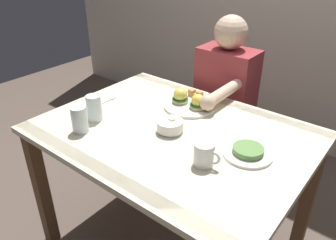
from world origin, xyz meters
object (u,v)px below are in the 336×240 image
eggs_benedict_plate (190,102)px  diner_person (223,99)px  coffee_mug (205,154)px  fork (107,101)px  water_glass_near (80,121)px  side_plate (248,152)px  water_glass_far (94,109)px  dining_table (173,149)px  fruit_bowl (170,126)px

eggs_benedict_plate → diner_person: (-0.01, 0.36, -0.12)m
eggs_benedict_plate → coffee_mug: coffee_mug is taller
eggs_benedict_plate → fork: 0.44m
coffee_mug → fork: size_ratio=0.72×
water_glass_near → diner_person: 0.91m
fork → diner_person: bearing=57.7°
water_glass_near → diner_person: bearing=75.1°
water_glass_near → side_plate: (0.67, 0.30, -0.04)m
coffee_mug → diner_person: size_ratio=0.10×
eggs_benedict_plate → water_glass_far: size_ratio=2.14×
coffee_mug → fork: 0.73m
dining_table → water_glass_near: water_glass_near is taller
fruit_bowl → coffee_mug: coffee_mug is taller
side_plate → water_glass_near: bearing=-155.9°
water_glass_near → water_glass_far: water_glass_far is taller
dining_table → fork: 0.47m
dining_table → water_glass_far: 0.41m
fruit_bowl → water_glass_far: water_glass_far is taller
fork → dining_table: bearing=-1.2°
fruit_bowl → coffee_mug: bearing=-23.7°
dining_table → side_plate: side_plate is taller
dining_table → eggs_benedict_plate: 0.28m
dining_table → fruit_bowl: (-0.00, -0.02, 0.14)m
fork → fruit_bowl: bearing=-3.8°
side_plate → fork: bearing=-178.6°
dining_table → diner_person: bearing=97.8°
dining_table → coffee_mug: 0.33m
fruit_bowl → diner_person: bearing=97.4°
water_glass_near → side_plate: bearing=24.1°
diner_person → fruit_bowl: bearing=-82.6°
coffee_mug → water_glass_far: bearing=-177.6°
eggs_benedict_plate → water_glass_near: size_ratio=2.21×
eggs_benedict_plate → side_plate: eggs_benedict_plate is taller
eggs_benedict_plate → water_glass_near: bearing=-115.3°
dining_table → water_glass_near: (-0.31, -0.27, 0.16)m
water_glass_far → eggs_benedict_plate: bearing=55.4°
coffee_mug → side_plate: bearing=57.9°
eggs_benedict_plate → fruit_bowl: eggs_benedict_plate is taller
water_glass_far → fork: bearing=122.8°
fork → water_glass_far: water_glass_far is taller
eggs_benedict_plate → water_glass_near: water_glass_near is taller
eggs_benedict_plate → side_plate: (0.43, -0.21, -0.01)m
water_glass_far → diner_person: size_ratio=0.11×
water_glass_near → side_plate: size_ratio=0.61×
side_plate → coffee_mug: bearing=-122.1°
side_plate → diner_person: 0.73m
eggs_benedict_plate → diner_person: diner_person is taller
dining_table → eggs_benedict_plate: (-0.07, 0.24, 0.13)m
fruit_bowl → water_glass_near: (-0.31, -0.25, 0.02)m
fork → diner_person: 0.71m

